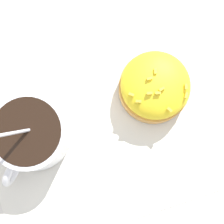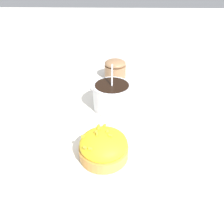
% 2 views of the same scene
% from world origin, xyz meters
% --- Properties ---
extents(ground_plane, '(3.00, 3.00, 0.00)m').
position_xyz_m(ground_plane, '(0.00, 0.00, 0.00)').
color(ground_plane, silver).
extents(paper_napkin, '(0.35, 0.33, 0.00)m').
position_xyz_m(paper_napkin, '(0.00, 0.00, 0.00)').
color(paper_napkin, white).
rests_on(paper_napkin, ground_plane).
extents(coffee_cup, '(0.11, 0.09, 0.11)m').
position_xyz_m(coffee_cup, '(-0.09, 0.01, 0.04)').
color(coffee_cup, white).
rests_on(coffee_cup, paper_napkin).
extents(frosted_pastry, '(0.09, 0.09, 0.06)m').
position_xyz_m(frosted_pastry, '(0.08, -0.00, 0.03)').
color(frosted_pastry, '#D19347').
rests_on(frosted_pastry, paper_napkin).
extents(sugar_bowl, '(0.07, 0.07, 0.06)m').
position_xyz_m(sugar_bowl, '(-0.26, 0.02, 0.03)').
color(sugar_bowl, '#99704C').
rests_on(sugar_bowl, ground_plane).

